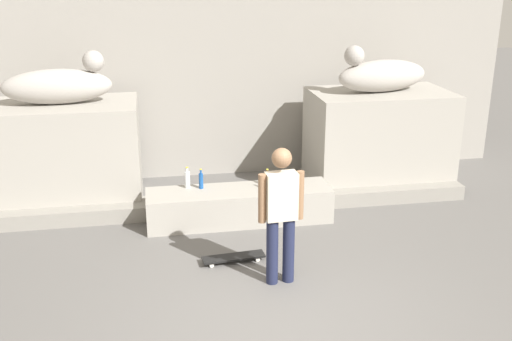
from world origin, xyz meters
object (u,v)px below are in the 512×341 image
at_px(statue_reclining_left, 60,85).
at_px(bottle_brown, 267,179).
at_px(skateboard, 234,257).
at_px(bottle_clear, 187,179).
at_px(bottle_green, 272,183).
at_px(statue_reclining_right, 381,75).
at_px(bottle_blue, 201,180).
at_px(skater, 281,210).

bearing_deg(statue_reclining_left, bottle_brown, -22.19).
distance_m(statue_reclining_left, skateboard, 3.77).
relative_size(skateboard, bottle_clear, 2.53).
height_order(bottle_brown, bottle_green, bottle_green).
bearing_deg(statue_reclining_left, bottle_clear, -30.67).
height_order(statue_reclining_right, bottle_clear, statue_reclining_right).
bearing_deg(statue_reclining_left, bottle_blue, -29.54).
height_order(statue_reclining_left, skater, statue_reclining_left).
bearing_deg(bottle_brown, statue_reclining_right, 26.15).
distance_m(skater, bottle_clear, 2.29).
height_order(skater, bottle_clear, skater).
bearing_deg(bottle_green, bottle_brown, 96.30).
xyz_separation_m(statue_reclining_left, bottle_blue, (1.98, -0.99, -1.29)).
bearing_deg(statue_reclining_right, statue_reclining_left, -11.81).
bearing_deg(bottle_brown, statue_reclining_left, 160.81).
bearing_deg(skater, statue_reclining_left, 128.69).
height_order(statue_reclining_left, skateboard, statue_reclining_left).
bearing_deg(skater, skateboard, 125.21).
bearing_deg(skater, statue_reclining_right, 48.84).
xyz_separation_m(bottle_green, bottle_blue, (-1.00, 0.27, 0.01)).
height_order(statue_reclining_left, bottle_green, statue_reclining_left).
bearing_deg(bottle_brown, skater, -96.67).
relative_size(skater, skateboard, 2.05).
height_order(skateboard, bottle_clear, bottle_clear).
bearing_deg(skater, bottle_brown, 79.79).
height_order(bottle_green, bottle_blue, bottle_blue).
xyz_separation_m(statue_reclining_left, statue_reclining_right, (5.03, -0.01, 0.00)).
distance_m(statue_reclining_left, skater, 4.17).
relative_size(bottle_clear, bottle_blue, 1.07).
relative_size(skater, bottle_brown, 6.61).
bearing_deg(bottle_clear, statue_reclining_left, 152.34).
xyz_separation_m(skateboard, bottle_blue, (-0.27, 1.42, 0.55)).
bearing_deg(skateboard, statue_reclining_right, 35.70).
distance_m(skateboard, bottle_blue, 1.55).
height_order(skater, skateboard, skater).
relative_size(skater, bottle_green, 5.81).
relative_size(bottle_clear, bottle_green, 1.12).
distance_m(skater, skateboard, 1.15).
distance_m(skateboard, bottle_clear, 1.64).
distance_m(bottle_clear, bottle_blue, 0.20).
height_order(statue_reclining_right, bottle_blue, statue_reclining_right).
relative_size(statue_reclining_left, bottle_green, 5.66).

